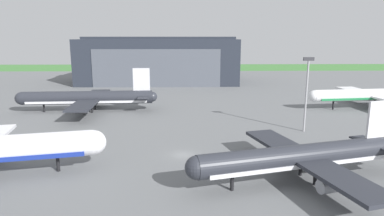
{
  "coord_description": "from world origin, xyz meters",
  "views": [
    {
      "loc": [
        0.34,
        -59.3,
        21.54
      ],
      "look_at": [
        2.03,
        15.89,
        5.65
      ],
      "focal_mm": 31.08,
      "sensor_mm": 36.0,
      "label": 1
    }
  ],
  "objects_px": {
    "airliner_far_right": "(88,98)",
    "apron_light_mast": "(307,88)",
    "maintenance_hangar": "(159,60)",
    "airliner_near_right": "(301,157)",
    "airliner_far_left": "(375,95)"
  },
  "relations": [
    {
      "from": "airliner_far_right",
      "to": "apron_light_mast",
      "type": "xyz_separation_m",
      "value": [
        56.86,
        -23.01,
        6.22
      ]
    },
    {
      "from": "maintenance_hangar",
      "to": "airliner_near_right",
      "type": "relative_size",
      "value": 2.13
    },
    {
      "from": "airliner_far_right",
      "to": "airliner_near_right",
      "type": "xyz_separation_m",
      "value": [
        46.49,
        -50.59,
        -0.12
      ]
    },
    {
      "from": "airliner_far_right",
      "to": "airliner_far_left",
      "type": "distance_m",
      "value": 88.1
    },
    {
      "from": "maintenance_hangar",
      "to": "airliner_far_right",
      "type": "bearing_deg",
      "value": -103.35
    },
    {
      "from": "maintenance_hangar",
      "to": "airliner_far_left",
      "type": "height_order",
      "value": "maintenance_hangar"
    },
    {
      "from": "airliner_far_right",
      "to": "airliner_far_left",
      "type": "xyz_separation_m",
      "value": [
        88.07,
        2.46,
        0.19
      ]
    },
    {
      "from": "airliner_near_right",
      "to": "apron_light_mast",
      "type": "bearing_deg",
      "value": 69.4
    },
    {
      "from": "airliner_far_right",
      "to": "apron_light_mast",
      "type": "distance_m",
      "value": 61.65
    },
    {
      "from": "airliner_far_left",
      "to": "apron_light_mast",
      "type": "relative_size",
      "value": 2.48
    },
    {
      "from": "airliner_far_right",
      "to": "airliner_near_right",
      "type": "height_order",
      "value": "airliner_far_right"
    },
    {
      "from": "airliner_far_left",
      "to": "apron_light_mast",
      "type": "xyz_separation_m",
      "value": [
        -31.21,
        -25.47,
        6.03
      ]
    },
    {
      "from": "airliner_far_right",
      "to": "apron_light_mast",
      "type": "height_order",
      "value": "apron_light_mast"
    },
    {
      "from": "maintenance_hangar",
      "to": "apron_light_mast",
      "type": "distance_m",
      "value": 100.45
    },
    {
      "from": "airliner_far_right",
      "to": "apron_light_mast",
      "type": "relative_size",
      "value": 2.39
    }
  ]
}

